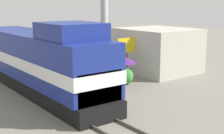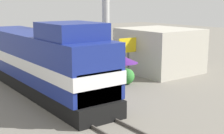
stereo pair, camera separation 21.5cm
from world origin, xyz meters
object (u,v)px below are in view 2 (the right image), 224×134
object	(u,v)px
billboard_sign	(128,48)
locomotive	(41,61)
person_bystander	(98,76)
bicycle	(108,79)
utility_pole	(106,13)
vendor_umbrella	(124,60)

from	to	relation	value
billboard_sign	locomotive	bearing A→B (deg)	179.05
person_bystander	bicycle	distance (m)	1.68
billboard_sign	bicycle	world-z (taller)	billboard_sign
utility_pole	billboard_sign	bearing A→B (deg)	-32.51
bicycle	locomotive	bearing A→B (deg)	50.42
locomotive	person_bystander	xyz separation A→B (m)	(3.49, -1.63, -1.20)
billboard_sign	person_bystander	size ratio (longest dim) A/B	1.92
vendor_umbrella	person_bystander	distance (m)	2.11
person_bystander	bicycle	size ratio (longest dim) A/B	0.86
vendor_umbrella	person_bystander	size ratio (longest dim) A/B	1.36
locomotive	billboard_sign	xyz separation A→B (m)	(7.41, -0.12, 0.28)
vendor_umbrella	person_bystander	world-z (taller)	vendor_umbrella
locomotive	utility_pole	bearing A→B (deg)	8.18
vendor_umbrella	bicycle	world-z (taller)	vendor_umbrella
locomotive	person_bystander	world-z (taller)	locomotive
vendor_umbrella	billboard_sign	bearing A→B (deg)	44.86
utility_pole	billboard_sign	xyz separation A→B (m)	(1.52, -0.97, -2.75)
vendor_umbrella	billboard_sign	xyz separation A→B (m)	(2.32, 2.31, 0.36)
vendor_umbrella	bicycle	distance (m)	2.29
person_bystander	vendor_umbrella	bearing A→B (deg)	-26.39
locomotive	bicycle	size ratio (longest dim) A/B	8.18
locomotive	vendor_umbrella	bearing A→B (deg)	-25.48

